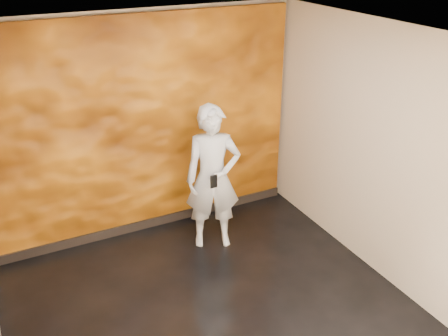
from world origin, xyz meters
TOP-DOWN VIEW (x-y plane):
  - room at (0.00, 0.00)m, footprint 4.02×4.02m
  - feature_wall at (0.00, 1.96)m, footprint 3.90×0.06m
  - baseboard at (0.00, 1.92)m, footprint 3.90×0.04m
  - man at (0.57, 1.22)m, footprint 0.77×0.63m
  - phone at (0.45, 0.94)m, footprint 0.08×0.02m

SIDE VIEW (x-z plane):
  - baseboard at x=0.00m, z-range 0.00..0.12m
  - man at x=0.57m, z-range 0.00..1.81m
  - phone at x=0.45m, z-range 0.94..1.09m
  - feature_wall at x=0.00m, z-range 0.00..2.75m
  - room at x=0.00m, z-range -0.01..2.81m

